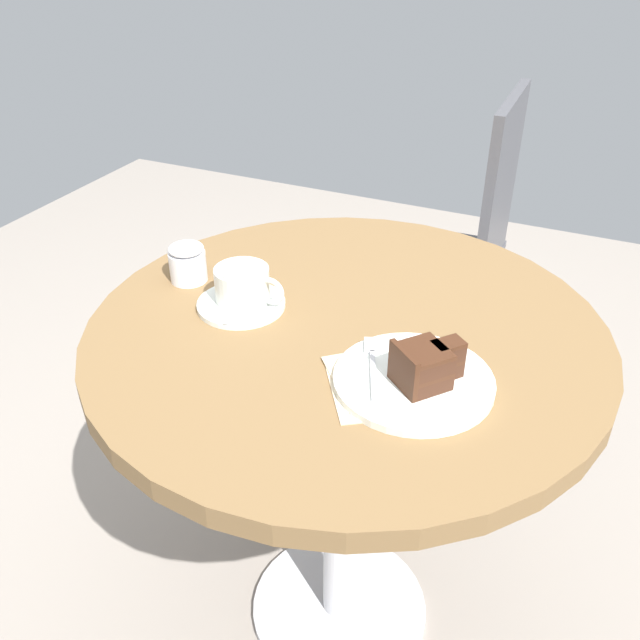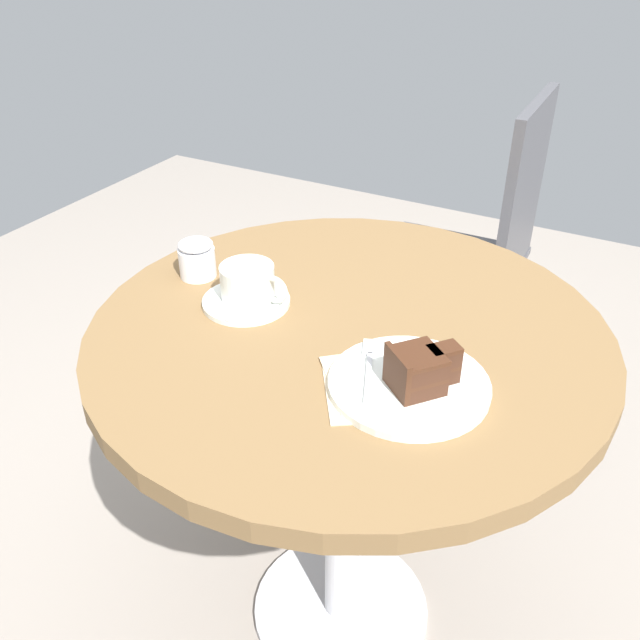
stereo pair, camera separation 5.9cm
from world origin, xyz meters
The scene contains 11 objects.
ground_plane centered at (0.00, 0.00, -0.01)m, with size 4.40×4.40×0.01m, color gray.
cafe_table centered at (0.00, 0.00, 0.62)m, with size 0.83×0.83×0.74m.
saucer centered at (-0.18, -0.02, 0.75)m, with size 0.15×0.15×0.01m.
coffee_cup centered at (-0.18, -0.02, 0.78)m, with size 0.12×0.09×0.06m.
teaspoon centered at (-0.15, -0.07, 0.75)m, with size 0.06×0.08×0.00m.
cake_plate centered at (0.14, -0.10, 0.75)m, with size 0.23×0.23×0.01m.
cake_slice centered at (0.16, -0.11, 0.78)m, with size 0.10×0.10×0.06m.
fork centered at (0.08, -0.09, 0.76)m, with size 0.07×0.14×0.00m.
napkin centered at (0.10, -0.12, 0.74)m, with size 0.21×0.21×0.00m.
cafe_chair centered at (0.00, 0.78, 0.55)m, with size 0.39×0.39×0.93m.
sugar_pot centered at (-0.31, 0.02, 0.78)m, with size 0.06×0.06×0.07m.
Camera 1 is at (0.34, -0.84, 1.33)m, focal length 38.00 mm.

